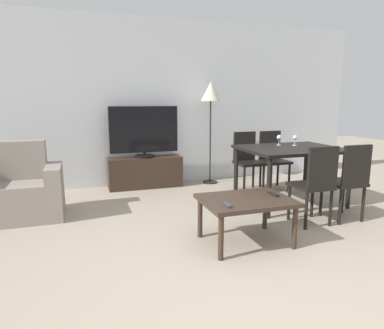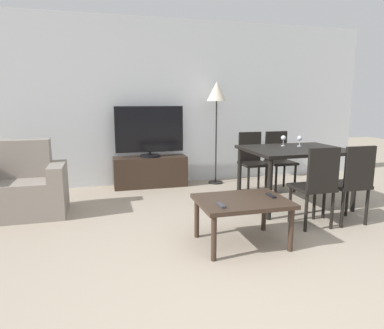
% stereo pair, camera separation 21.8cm
% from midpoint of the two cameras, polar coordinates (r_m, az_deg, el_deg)
% --- Properties ---
extents(ground_plane, '(18.00, 18.00, 0.00)m').
position_cam_midpoint_polar(ground_plane, '(2.64, 13.45, -21.63)').
color(ground_plane, tan).
extents(wall_back, '(7.43, 0.06, 2.70)m').
position_cam_midpoint_polar(wall_back, '(5.79, -4.02, 10.19)').
color(wall_back, silver).
rests_on(wall_back, ground_plane).
extents(armchair, '(0.99, 0.65, 0.91)m').
position_cam_midpoint_polar(armchair, '(4.61, -25.06, -3.77)').
color(armchair, gray).
rests_on(armchair, ground_plane).
extents(tv_stand, '(1.18, 0.36, 0.49)m').
position_cam_midpoint_polar(tv_stand, '(5.61, -5.85, -1.19)').
color(tv_stand, '#38281E').
rests_on(tv_stand, ground_plane).
extents(tv, '(1.09, 0.32, 0.81)m').
position_cam_midpoint_polar(tv, '(5.52, -5.97, 5.50)').
color(tv, black).
rests_on(tv, tv_stand).
extents(coffee_table, '(0.87, 0.66, 0.46)m').
position_cam_midpoint_polar(coffee_table, '(3.38, 10.20, -6.62)').
color(coffee_table, '#38281E').
rests_on(coffee_table, ground_plane).
extents(dining_table, '(1.30, 1.03, 0.77)m').
position_cam_midpoint_polar(dining_table, '(4.76, 18.03, 1.59)').
color(dining_table, black).
rests_on(dining_table, ground_plane).
extents(dining_chair_near, '(0.40, 0.40, 0.91)m').
position_cam_midpoint_polar(dining_chair_near, '(4.00, 21.51, -2.91)').
color(dining_chair_near, black).
rests_on(dining_chair_near, ground_plane).
extents(dining_chair_far, '(0.40, 0.40, 0.91)m').
position_cam_midpoint_polar(dining_chair_far, '(5.59, 15.33, 1.15)').
color(dining_chair_far, black).
rests_on(dining_chair_far, ground_plane).
extents(dining_chair_near_right, '(0.40, 0.40, 0.91)m').
position_cam_midpoint_polar(dining_chair_near_right, '(4.28, 26.41, -2.43)').
color(dining_chair_near_right, black).
rests_on(dining_chair_near_right, ground_plane).
extents(dining_chair_far_left, '(0.40, 0.40, 0.91)m').
position_cam_midpoint_polar(dining_chair_far_left, '(5.38, 11.14, 0.97)').
color(dining_chair_far_left, black).
rests_on(dining_chair_far_left, ground_plane).
extents(floor_lamp, '(0.33, 0.33, 1.70)m').
position_cam_midpoint_polar(floor_lamp, '(5.72, 5.24, 11.29)').
color(floor_lamp, black).
rests_on(floor_lamp, ground_plane).
extents(remote_primary, '(0.04, 0.15, 0.02)m').
position_cam_midpoint_polar(remote_primary, '(3.52, 14.75, -5.02)').
color(remote_primary, black).
rests_on(remote_primary, coffee_table).
extents(remote_secondary, '(0.04, 0.15, 0.02)m').
position_cam_midpoint_polar(remote_secondary, '(3.12, 6.90, -6.76)').
color(remote_secondary, '#38383D').
rests_on(remote_secondary, coffee_table).
extents(wine_glass_left, '(0.07, 0.07, 0.15)m').
position_cam_midpoint_polar(wine_glass_left, '(4.93, 16.23, 4.17)').
color(wine_glass_left, silver).
rests_on(wine_glass_left, dining_table).
extents(wine_glass_center, '(0.07, 0.07, 0.15)m').
position_cam_midpoint_polar(wine_glass_center, '(4.95, 18.72, 4.06)').
color(wine_glass_center, silver).
rests_on(wine_glass_center, dining_table).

